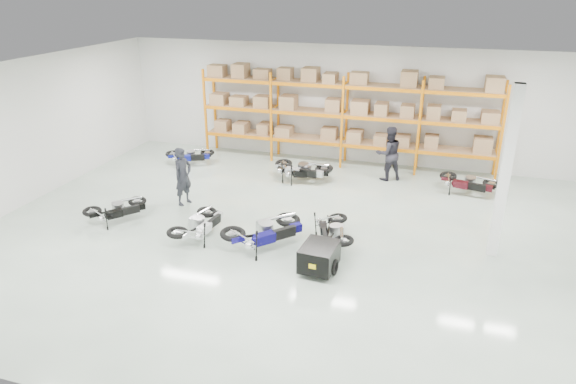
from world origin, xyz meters
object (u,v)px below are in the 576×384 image
(moto_black_far_left, at_px, (117,206))
(moto_blue_centre, at_px, (265,226))
(trailer, at_px, (319,257))
(moto_back_b, at_px, (301,166))
(person_back, at_px, (389,153))
(moto_back_c, at_px, (305,167))
(moto_silver_left, at_px, (199,220))
(moto_back_d, at_px, (469,179))
(moto_back_a, at_px, (190,153))
(moto_touring_right, at_px, (333,226))
(person_left, at_px, (183,176))

(moto_black_far_left, bearing_deg, moto_blue_centre, -144.07)
(trailer, bearing_deg, moto_back_b, 114.28)
(moto_blue_centre, distance_m, person_back, 6.64)
(trailer, relative_size, moto_back_c, 1.01)
(moto_back_c, bearing_deg, moto_silver_left, 146.79)
(moto_blue_centre, xyz_separation_m, moto_back_d, (5.28, 5.56, -0.09))
(moto_blue_centre, height_order, moto_back_a, moto_blue_centre)
(moto_touring_right, height_order, moto_back_d, moto_back_d)
(moto_touring_right, xyz_separation_m, moto_back_c, (-1.96, 4.30, 0.03))
(moto_back_c, height_order, person_left, person_left)
(moto_black_far_left, bearing_deg, moto_back_d, -113.20)
(moto_back_a, bearing_deg, moto_black_far_left, 159.72)
(moto_black_far_left, xyz_separation_m, moto_back_d, (10.05, 5.31, 0.03))
(moto_touring_right, height_order, person_back, person_back)
(moto_back_a, bearing_deg, moto_back_b, -118.09)
(moto_touring_right, relative_size, person_back, 0.83)
(moto_back_c, bearing_deg, moto_back_a, 70.12)
(moto_silver_left, xyz_separation_m, moto_back_d, (7.23, 5.57, -0.01))
(moto_back_b, distance_m, moto_back_d, 5.73)
(trailer, distance_m, person_left, 5.91)
(moto_blue_centre, bearing_deg, moto_silver_left, 42.55)
(moto_blue_centre, relative_size, moto_silver_left, 1.17)
(moto_blue_centre, relative_size, moto_back_c, 1.18)
(moto_blue_centre, xyz_separation_m, moto_silver_left, (-1.95, -0.01, -0.09))
(moto_blue_centre, xyz_separation_m, person_left, (-3.47, 2.01, 0.32))
(moto_silver_left, relative_size, moto_touring_right, 1.06)
(moto_back_c, bearing_deg, moto_back_b, 64.29)
(moto_silver_left, distance_m, moto_back_b, 5.33)
(moto_back_b, distance_m, moto_back_c, 0.17)
(moto_blue_centre, height_order, person_back, person_back)
(moto_back_d, bearing_deg, moto_back_a, 103.54)
(moto_black_far_left, bearing_deg, trailer, -150.49)
(moto_back_a, height_order, moto_back_b, moto_back_b)
(moto_back_a, xyz_separation_m, moto_back_c, (4.78, -0.41, 0.03))
(moto_touring_right, xyz_separation_m, moto_back_b, (-2.12, 4.33, 0.07))
(moto_touring_right, bearing_deg, moto_blue_centre, -173.36)
(moto_silver_left, bearing_deg, moto_back_d, -135.13)
(moto_touring_right, relative_size, moto_back_a, 1.01)
(trailer, bearing_deg, person_back, 87.76)
(moto_black_far_left, height_order, moto_back_d, moto_back_d)
(moto_silver_left, height_order, moto_touring_right, moto_silver_left)
(person_left, bearing_deg, moto_back_c, -28.98)
(moto_black_far_left, xyz_separation_m, moto_back_c, (4.49, 4.82, 0.03))
(moto_back_b, distance_m, person_back, 3.16)
(moto_silver_left, height_order, moto_back_a, moto_silver_left)
(moto_silver_left, relative_size, person_left, 0.93)
(moto_touring_right, relative_size, moto_back_b, 0.87)
(person_left, bearing_deg, moto_silver_left, -125.77)
(moto_back_b, relative_size, moto_back_c, 1.09)
(moto_blue_centre, relative_size, person_back, 1.03)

